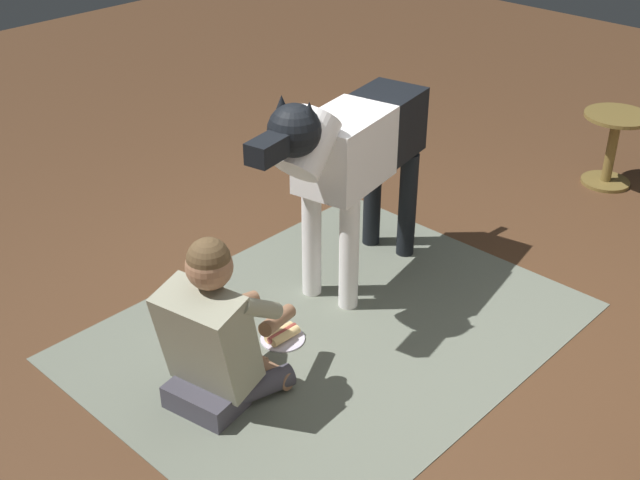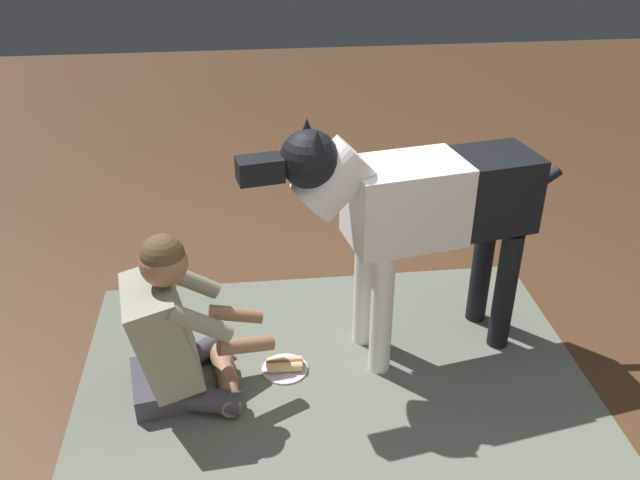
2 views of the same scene
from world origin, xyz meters
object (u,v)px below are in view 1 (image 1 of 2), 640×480
(person_sitting_on_floor, at_px, (215,335))
(hot_dog_on_plate, at_px, (283,336))
(large_dog, at_px, (351,152))
(round_side_table, at_px, (613,142))

(person_sitting_on_floor, distance_m, hot_dog_on_plate, 0.61)
(person_sitting_on_floor, relative_size, large_dog, 0.54)
(person_sitting_on_floor, relative_size, round_side_table, 1.63)
(large_dog, height_order, round_side_table, large_dog)
(hot_dog_on_plate, bearing_deg, person_sitting_on_floor, 10.42)
(person_sitting_on_floor, height_order, large_dog, large_dog)
(round_side_table, bearing_deg, hot_dog_on_plate, -6.90)
(round_side_table, bearing_deg, person_sitting_on_floor, -4.31)
(large_dog, bearing_deg, person_sitting_on_floor, 10.42)
(hot_dog_on_plate, xyz_separation_m, round_side_table, (-2.87, 0.35, 0.29))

